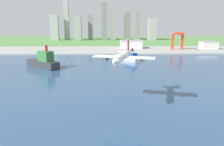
{
  "coord_description": "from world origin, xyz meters",
  "views": [
    {
      "loc": [
        -9.16,
        29.4,
        55.48
      ],
      "look_at": [
        -5.52,
        175.36,
        21.93
      ],
      "focal_mm": 33.93,
      "sensor_mm": 36.0,
      "label": 1
    }
  ],
  "objects": [
    {
      "name": "water_bay",
      "position": [
        0.0,
        240.0,
        0.07
      ],
      "size": [
        840.0,
        360.0,
        0.15
      ],
      "primitive_type": "cube",
      "color": "#2D4C70",
      "rests_on": "ground"
    },
    {
      "name": "port_crane_red",
      "position": [
        143.93,
        484.14,
        29.6
      ],
      "size": [
        23.54,
        46.49,
        37.38
      ],
      "color": "red",
      "rests_on": "industrial_pier"
    },
    {
      "name": "warehouse_annex",
      "position": [
        217.36,
        496.55,
        10.81
      ],
      "size": [
        34.08,
        28.67,
        16.58
      ],
      "color": "silver",
      "rests_on": "industrial_pier"
    },
    {
      "name": "distant_skyline",
      "position": [
        -19.91,
        815.63,
        51.98
      ],
      "size": [
        378.97,
        58.03,
        154.16
      ],
      "color": "#9EA09F",
      "rests_on": "ground"
    },
    {
      "name": "industrial_pier",
      "position": [
        0.0,
        490.0,
        1.25
      ],
      "size": [
        840.0,
        140.0,
        2.5
      ],
      "primitive_type": "cube",
      "color": "#969994",
      "rests_on": "ground"
    },
    {
      "name": "ferry_boat",
      "position": [
        25.45,
        361.5,
        5.51
      ],
      "size": [
        37.78,
        46.76,
        19.63
      ],
      "color": "white",
      "rests_on": "water_bay"
    },
    {
      "name": "container_barge",
      "position": [
        -91.79,
        303.11,
        8.28
      ],
      "size": [
        50.55,
        44.75,
        29.93
      ],
      "color": "#2D3338",
      "rests_on": "water_bay"
    },
    {
      "name": "warehouse_main",
      "position": [
        46.43,
        514.68,
        11.67
      ],
      "size": [
        48.04,
        38.72,
        18.29
      ],
      "color": "silver",
      "rests_on": "industrial_pier"
    },
    {
      "name": "airplane_landing",
      "position": [
        1.71,
        170.25,
        34.27
      ],
      "size": [
        43.61,
        45.98,
        13.58
      ],
      "color": "white"
    },
    {
      "name": "ground_plane",
      "position": [
        0.0,
        300.0,
        0.0
      ],
      "size": [
        2400.0,
        2400.0,
        0.0
      ],
      "primitive_type": "plane",
      "color": "#528643"
    }
  ]
}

